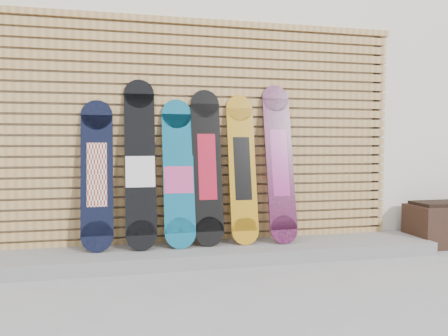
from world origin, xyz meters
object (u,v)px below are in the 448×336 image
(snowboard_1, at_px, (140,164))
(snowboard_5, at_px, (279,163))
(snowboard_2, at_px, (178,173))
(snowboard_0, at_px, (97,175))
(snowboard_4, at_px, (242,168))
(snowboard_3, at_px, (207,167))

(snowboard_1, height_order, snowboard_5, snowboard_1)
(snowboard_1, distance_m, snowboard_2, 0.36)
(snowboard_0, bearing_deg, snowboard_4, -0.16)
(snowboard_4, height_order, snowboard_5, snowboard_5)
(snowboard_3, bearing_deg, snowboard_5, -2.10)
(snowboard_1, relative_size, snowboard_2, 1.13)
(snowboard_1, bearing_deg, snowboard_3, 1.64)
(snowboard_0, bearing_deg, snowboard_3, 0.04)
(snowboard_4, xyz_separation_m, snowboard_5, (0.37, -0.02, 0.05))
(snowboard_0, distance_m, snowboard_2, 0.74)
(snowboard_2, xyz_separation_m, snowboard_5, (1.00, -0.01, 0.09))
(snowboard_2, bearing_deg, snowboard_5, -0.55)
(snowboard_2, xyz_separation_m, snowboard_4, (0.62, 0.01, 0.04))
(snowboard_1, bearing_deg, snowboard_4, 0.80)
(snowboard_4, relative_size, snowboard_5, 0.93)
(snowboard_0, xyz_separation_m, snowboard_3, (1.01, 0.00, 0.06))
(snowboard_2, relative_size, snowboard_4, 0.96)
(snowboard_5, bearing_deg, snowboard_3, 177.90)
(snowboard_3, relative_size, snowboard_5, 0.96)
(snowboard_0, height_order, snowboard_5, snowboard_5)
(snowboard_0, distance_m, snowboard_1, 0.39)
(snowboard_0, bearing_deg, snowboard_1, -2.57)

